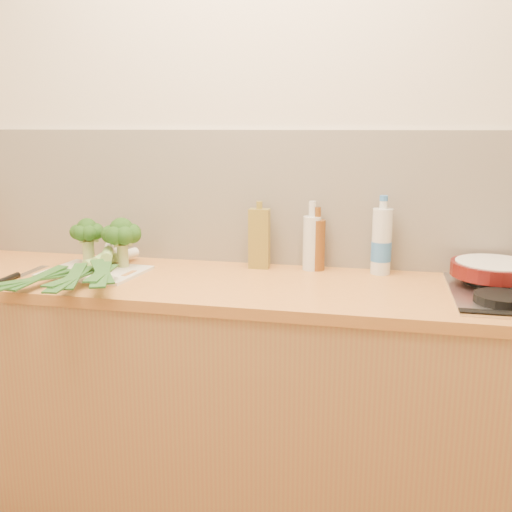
{
  "coord_description": "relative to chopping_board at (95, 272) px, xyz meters",
  "views": [
    {
      "loc": [
        0.48,
        -0.76,
        1.45
      ],
      "look_at": [
        0.08,
        1.1,
        1.02
      ],
      "focal_mm": 40.0,
      "sensor_mm": 36.0,
      "label": 1
    }
  ],
  "objects": [
    {
      "name": "leek_mid",
      "position": [
        0.03,
        -0.07,
        0.05
      ],
      "size": [
        0.14,
        0.62,
        0.04
      ],
      "rotation": [
        0.0,
        0.0,
        0.13
      ],
      "color": "white",
      "rests_on": "chopping_board"
    },
    {
      "name": "leek_front",
      "position": [
        -0.02,
        -0.02,
        0.03
      ],
      "size": [
        0.27,
        0.68,
        0.04
      ],
      "rotation": [
        0.0,
        0.0,
        -0.32
      ],
      "color": "white",
      "rests_on": "chopping_board"
    },
    {
      "name": "counter",
      "position": [
        0.58,
        0.01,
        -0.46
      ],
      "size": [
        3.2,
        0.62,
        0.9
      ],
      "color": "#A37E44",
      "rests_on": "ground"
    },
    {
      "name": "chopping_board",
      "position": [
        0.0,
        0.0,
        0.0
      ],
      "size": [
        0.4,
        0.31,
        0.01
      ],
      "primitive_type": "cube",
      "rotation": [
        0.0,
        0.0,
        -0.12
      ],
      "color": "beige",
      "rests_on": "counter"
    },
    {
      "name": "broccoli_left",
      "position": [
        -0.07,
        0.09,
        0.13
      ],
      "size": [
        0.13,
        0.13,
        0.19
      ],
      "color": "#96A45F",
      "rests_on": "chopping_board"
    },
    {
      "name": "leek_back",
      "position": [
        0.08,
        -0.05,
        0.06
      ],
      "size": [
        0.29,
        0.61,
        0.04
      ],
      "rotation": [
        0.0,
        0.0,
        0.4
      ],
      "color": "white",
      "rests_on": "chopping_board"
    },
    {
      "name": "oil_tin",
      "position": [
        0.6,
        0.22,
        0.12
      ],
      "size": [
        0.08,
        0.05,
        0.27
      ],
      "color": "olive",
      "rests_on": "counter"
    },
    {
      "name": "broccoli_right",
      "position": [
        0.08,
        0.08,
        0.14
      ],
      "size": [
        0.16,
        0.16,
        0.2
      ],
      "color": "#96A45F",
      "rests_on": "chopping_board"
    },
    {
      "name": "room_shell",
      "position": [
        0.58,
        0.3,
        0.26
      ],
      "size": [
        3.5,
        3.5,
        3.5
      ],
      "color": "beige",
      "rests_on": "ground"
    },
    {
      "name": "amber_bottle",
      "position": [
        0.83,
        0.23,
        0.1
      ],
      "size": [
        0.06,
        0.06,
        0.25
      ],
      "color": "brown",
      "rests_on": "counter"
    },
    {
      "name": "chefs_knife",
      "position": [
        -0.25,
        -0.15,
        0.0
      ],
      "size": [
        0.04,
        0.3,
        0.02
      ],
      "rotation": [
        0.0,
        0.0,
        -0.0
      ],
      "color": "silver",
      "rests_on": "counter"
    },
    {
      "name": "water_bottle",
      "position": [
        1.08,
        0.23,
        0.11
      ],
      "size": [
        0.08,
        0.08,
        0.28
      ],
      "color": "silver",
      "rests_on": "counter"
    },
    {
      "name": "glass_bottle",
      "position": [
        0.81,
        0.23,
        0.11
      ],
      "size": [
        0.07,
        0.07,
        0.27
      ],
      "color": "silver",
      "rests_on": "counter"
    },
    {
      "name": "skillet",
      "position": [
        1.47,
        0.12,
        0.06
      ],
      "size": [
        0.44,
        0.3,
        0.05
      ],
      "rotation": [
        0.0,
        0.0,
        -0.15
      ],
      "color": "#4C0E0C",
      "rests_on": "gas_hob"
    }
  ]
}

